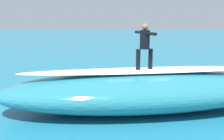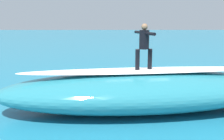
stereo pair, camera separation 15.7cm
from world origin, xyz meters
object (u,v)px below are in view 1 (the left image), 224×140
Objects in this scene: surfboard_paddling at (88,87)px; surfer_paddling at (87,84)px; surfer_riding at (145,43)px; surfboard_riding at (144,70)px.

surfer_paddling reaches higher than surfboard_paddling.
surfer_paddling is at bearing -68.36° from surfer_riding.
surfer_paddling is (0.05, 0.12, 0.17)m from surfboard_paddling.
surfboard_riding is 1.22× the size of surfer_paddling.
surfer_riding reaches higher than surfer_paddling.
surfer_riding is at bearing -17.89° from surfboard_riding.
surfer_riding is 4.03m from surfboard_paddling.
surfboard_paddling is 0.21m from surfer_paddling.
surfer_paddling is (2.10, -2.55, -1.13)m from surfboard_riding.
surfer_riding is (0.00, 0.00, 0.91)m from surfboard_riding.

